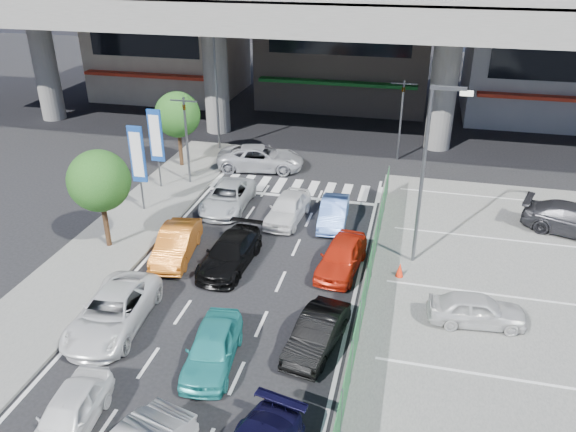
% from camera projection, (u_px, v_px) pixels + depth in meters
% --- Properties ---
extents(ground, '(120.00, 120.00, 0.00)m').
position_uv_depth(ground, '(221.00, 318.00, 21.61)').
color(ground, black).
rests_on(ground, ground).
extents(parking_lot, '(12.00, 28.00, 0.06)m').
position_uv_depth(parking_lot, '(517.00, 327.00, 21.04)').
color(parking_lot, '#575754').
rests_on(parking_lot, ground).
extents(sidewalk_left, '(4.00, 30.00, 0.12)m').
position_uv_depth(sidewalk_left, '(110.00, 246.00, 26.52)').
color(sidewalk_left, '#575754').
rests_on(sidewalk_left, ground).
extents(fence_run, '(0.16, 22.00, 1.80)m').
position_uv_depth(fence_run, '(363.00, 303.00, 20.97)').
color(fence_run, '#216231').
rests_on(fence_run, ground).
extents(expressway, '(64.00, 14.00, 10.75)m').
position_uv_depth(expressway, '(327.00, 11.00, 36.84)').
color(expressway, slate).
rests_on(expressway, ground).
extents(building_west, '(12.00, 10.90, 13.00)m').
position_uv_depth(building_west, '(168.00, 20.00, 49.86)').
color(building_west, '#A39684').
rests_on(building_west, ground).
extents(building_center, '(14.00, 10.90, 15.00)m').
position_uv_depth(building_center, '(349.00, 12.00, 46.95)').
color(building_center, gray).
rests_on(building_center, ground).
extents(building_east, '(12.00, 10.90, 12.00)m').
position_uv_depth(building_east, '(552.00, 40.00, 43.42)').
color(building_east, gray).
rests_on(building_east, ground).
extents(traffic_light_left, '(1.60, 1.24, 5.20)m').
position_uv_depth(traffic_light_left, '(185.00, 119.00, 31.58)').
color(traffic_light_left, '#595B60').
rests_on(traffic_light_left, ground).
extents(traffic_light_right, '(1.60, 1.24, 5.20)m').
position_uv_depth(traffic_light_right, '(402.00, 100.00, 35.24)').
color(traffic_light_right, '#595B60').
rests_on(traffic_light_right, ground).
extents(street_lamp_right, '(1.65, 0.22, 8.00)m').
position_uv_depth(street_lamp_right, '(428.00, 163.00, 23.20)').
color(street_lamp_right, '#595B60').
rests_on(street_lamp_right, ground).
extents(street_lamp_left, '(1.65, 0.22, 8.00)m').
position_uv_depth(street_lamp_left, '(218.00, 81.00, 36.46)').
color(street_lamp_left, '#595B60').
rests_on(street_lamp_left, ground).
extents(signboard_near, '(0.80, 0.14, 4.70)m').
position_uv_depth(signboard_near, '(138.00, 157.00, 28.69)').
color(signboard_near, '#595B60').
rests_on(signboard_near, ground).
extents(signboard_far, '(0.80, 0.14, 4.70)m').
position_uv_depth(signboard_far, '(156.00, 138.00, 31.39)').
color(signboard_far, '#595B60').
rests_on(signboard_far, ground).
extents(tree_near, '(2.80, 2.80, 4.80)m').
position_uv_depth(tree_near, '(99.00, 181.00, 25.03)').
color(tree_near, '#382314').
rests_on(tree_near, ground).
extents(tree_far, '(2.80, 2.80, 4.80)m').
position_uv_depth(tree_far, '(177.00, 115.00, 34.34)').
color(tree_far, '#382314').
rests_on(tree_far, ground).
extents(van_white_back_left, '(1.83, 3.80, 1.25)m').
position_uv_depth(van_white_back_left, '(69.00, 414.00, 16.43)').
color(van_white_back_left, white).
rests_on(van_white_back_left, ground).
extents(sedan_white_mid_left, '(2.67, 5.13, 1.38)m').
position_uv_depth(sedan_white_mid_left, '(113.00, 312.00, 20.82)').
color(sedan_white_mid_left, white).
rests_on(sedan_white_mid_left, ground).
extents(taxi_teal_mid, '(2.00, 4.06, 1.33)m').
position_uv_depth(taxi_teal_mid, '(212.00, 348.00, 19.03)').
color(taxi_teal_mid, teal).
rests_on(taxi_teal_mid, ground).
extents(hatch_black_mid_right, '(1.97, 3.98, 1.26)m').
position_uv_depth(hatch_black_mid_right, '(317.00, 333.00, 19.78)').
color(hatch_black_mid_right, black).
rests_on(hatch_black_mid_right, ground).
extents(taxi_orange_left, '(2.05, 4.35, 1.38)m').
position_uv_depth(taxi_orange_left, '(176.00, 244.00, 25.42)').
color(taxi_orange_left, '#C16119').
rests_on(taxi_orange_left, ground).
extents(sedan_black_mid, '(2.10, 4.63, 1.32)m').
position_uv_depth(sedan_black_mid, '(230.00, 253.00, 24.75)').
color(sedan_black_mid, black).
rests_on(sedan_black_mid, ground).
extents(taxi_orange_right, '(2.09, 4.21, 1.38)m').
position_uv_depth(taxi_orange_right, '(341.00, 256.00, 24.42)').
color(taxi_orange_right, red).
rests_on(taxi_orange_right, ground).
extents(wagon_silver_front_left, '(2.28, 4.72, 1.30)m').
position_uv_depth(wagon_silver_front_left, '(228.00, 197.00, 30.06)').
color(wagon_silver_front_left, '#B7BCC0').
rests_on(wagon_silver_front_left, ground).
extents(sedan_white_front_mid, '(1.94, 4.17, 1.38)m').
position_uv_depth(sedan_white_front_mid, '(288.00, 208.00, 28.78)').
color(sedan_white_front_mid, white).
rests_on(sedan_white_front_mid, ground).
extents(kei_truck_front_right, '(1.55, 3.87, 1.25)m').
position_uv_depth(kei_truck_front_right, '(334.00, 213.00, 28.42)').
color(kei_truck_front_right, '#5D89E5').
rests_on(kei_truck_front_right, ground).
extents(crossing_wagon_silver, '(5.66, 3.20, 1.49)m').
position_uv_depth(crossing_wagon_silver, '(261.00, 158.00, 35.12)').
color(crossing_wagon_silver, '#A7A9AF').
rests_on(crossing_wagon_silver, ground).
extents(parked_sedan_white, '(3.72, 1.77, 1.23)m').
position_uv_depth(parked_sedan_white, '(477.00, 309.00, 20.97)').
color(parked_sedan_white, silver).
rests_on(parked_sedan_white, parking_lot).
extents(traffic_cone, '(0.34, 0.34, 0.65)m').
position_uv_depth(traffic_cone, '(400.00, 270.00, 24.01)').
color(traffic_cone, red).
rests_on(traffic_cone, parking_lot).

